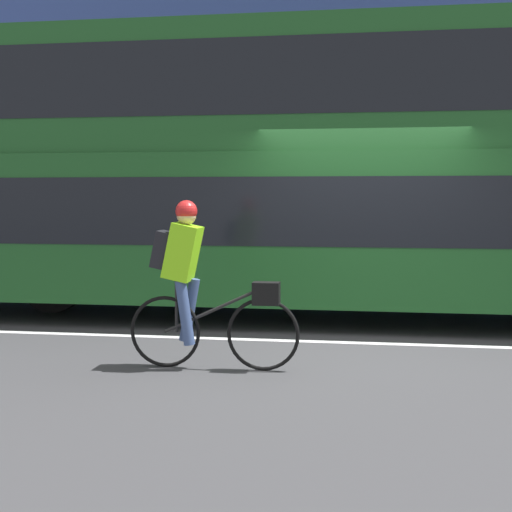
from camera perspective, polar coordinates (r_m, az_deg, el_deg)
name	(u,v)px	position (r m, az deg, el deg)	size (l,w,h in m)	color
ground_plane	(360,345)	(8.30, 8.32, -7.02)	(80.00, 80.00, 0.00)	#38383A
road_center_line	(360,343)	(8.37, 8.32, -6.89)	(50.00, 0.14, 0.01)	silver
sidewalk_curb	(363,280)	(14.00, 8.55, -1.88)	(60.00, 2.00, 0.16)	gray
building_facade	(365,108)	(15.16, 8.73, 11.62)	(60.00, 0.30, 7.02)	#33478C
bus	(302,162)	(9.89, 3.72, 7.49)	(11.78, 2.55, 3.88)	black
cyclist_on_bike	(196,279)	(6.98, -4.84, -1.83)	(1.69, 0.32, 1.65)	black
trash_bin	(339,249)	(13.85, 6.65, 0.55)	(0.57, 0.57, 1.04)	#194C23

